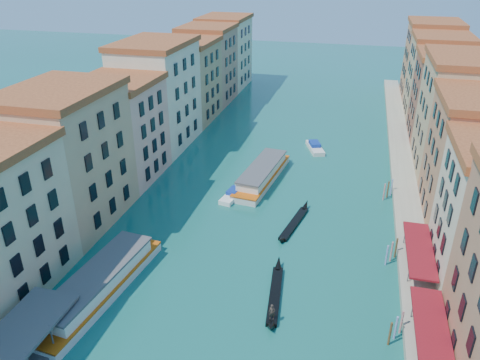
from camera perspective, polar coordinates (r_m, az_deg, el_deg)
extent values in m
cube|color=tan|center=(70.54, -20.19, 2.25)|extent=(12.00, 17.00, 19.00)
cube|color=brown|center=(67.41, -21.50, 10.05)|extent=(12.80, 17.40, 1.00)
cube|color=#E1A086|center=(83.16, -14.31, 5.68)|extent=(12.00, 14.00, 16.50)
cube|color=brown|center=(80.66, -15.00, 11.51)|extent=(12.80, 14.40, 1.00)
cube|color=beige|center=(96.21, -9.99, 9.94)|extent=(12.00, 18.00, 20.00)
cube|color=brown|center=(93.92, -10.50, 16.10)|extent=(12.80, 18.40, 1.00)
cube|color=tan|center=(111.69, -6.40, 11.73)|extent=(12.00, 16.00, 17.50)
cube|color=brown|center=(109.79, -6.65, 16.41)|extent=(12.80, 16.40, 1.00)
cube|color=#AE7A5D|center=(125.79, -3.90, 13.67)|extent=(12.00, 15.00, 18.50)
cube|color=brown|center=(124.08, -4.04, 18.08)|extent=(12.80, 15.40, 1.00)
cube|color=beige|center=(140.70, -1.82, 15.14)|extent=(12.00, 17.00, 19.00)
cube|color=brown|center=(139.16, -1.88, 19.19)|extent=(12.80, 17.40, 1.00)
cube|color=#B66F48|center=(74.40, 26.79, 1.80)|extent=(12.00, 16.00, 18.00)
cube|color=tan|center=(89.75, 25.07, 6.69)|extent=(12.00, 18.00, 20.00)
cube|color=brown|center=(87.28, 26.39, 13.17)|extent=(12.80, 18.40, 1.00)
cube|color=brown|center=(105.69, 23.66, 8.89)|extent=(12.00, 15.00, 17.50)
cube|color=brown|center=(103.69, 24.59, 13.75)|extent=(12.80, 15.40, 1.00)
cube|color=tan|center=(120.43, 22.80, 11.19)|extent=(12.00, 16.00, 18.50)
cube|color=brown|center=(118.64, 23.63, 15.72)|extent=(12.80, 16.40, 1.00)
cube|color=#B8764E|center=(136.31, 22.08, 13.07)|extent=(12.00, 17.00, 19.50)
cube|color=brown|center=(134.71, 22.83, 17.29)|extent=(12.80, 17.40, 1.00)
cube|color=#9C967E|center=(86.33, 19.29, 0.16)|extent=(4.00, 140.00, 1.00)
cube|color=maroon|center=(50.23, 22.51, -17.56)|extent=(3.20, 15.30, 0.25)
cylinder|color=#4F4F51|center=(54.77, 20.18, -15.01)|extent=(0.12, 0.12, 3.00)
cube|color=maroon|center=(62.44, 21.05, -7.89)|extent=(3.20, 12.60, 0.25)
cylinder|color=#4F4F51|center=(59.63, 19.79, -11.17)|extent=(0.12, 0.12, 3.00)
cylinder|color=#4F4F51|center=(66.57, 19.36, -6.89)|extent=(0.12, 0.12, 3.00)
cube|color=#4F4F51|center=(50.16, -26.81, -17.88)|extent=(5.40, 16.40, 0.30)
cylinder|color=#523B1C|center=(51.90, 17.79, -17.54)|extent=(0.24, 0.24, 3.20)
cylinder|color=#523B1C|center=(52.71, 18.44, -16.85)|extent=(0.24, 0.24, 3.20)
cylinder|color=#523B1C|center=(53.53, 19.06, -16.19)|extent=(0.24, 0.24, 3.20)
cylinder|color=#523B1C|center=(62.91, 17.44, -8.86)|extent=(0.24, 0.24, 3.20)
cylinder|color=#523B1C|center=(63.80, 17.96, -8.41)|extent=(0.24, 0.24, 3.20)
cylinder|color=#523B1C|center=(64.69, 18.46, -7.98)|extent=(0.24, 0.24, 3.20)
cylinder|color=#523B1C|center=(78.48, 17.15, -1.50)|extent=(0.24, 0.24, 3.20)
cylinder|color=#523B1C|center=(79.42, 17.57, -1.22)|extent=(0.24, 0.24, 3.20)
cylinder|color=#523B1C|center=(80.36, 17.97, -0.95)|extent=(0.24, 0.24, 3.20)
cylinder|color=#523B1C|center=(55.05, -25.74, -16.24)|extent=(0.24, 0.24, 3.20)
cube|color=silver|center=(58.38, -16.72, -12.63)|extent=(6.73, 21.18, 1.25)
cube|color=white|center=(57.57, -16.90, -11.57)|extent=(5.80, 16.98, 1.67)
cube|color=#4F4F51|center=(56.99, -17.03, -10.78)|extent=(6.16, 17.53, 0.26)
cube|color=#D4570C|center=(58.03, -16.80, -12.18)|extent=(6.79, 21.18, 0.26)
cube|color=silver|center=(81.87, 2.72, 0.33)|extent=(6.57, 19.66, 1.16)
cube|color=white|center=(81.33, 2.73, 1.13)|extent=(5.64, 15.78, 1.54)
cube|color=#4F4F51|center=(80.95, 2.75, 1.72)|extent=(5.98, 16.29, 0.24)
cube|color=#D4570C|center=(81.64, 2.72, 0.67)|extent=(6.62, 19.67, 0.24)
cube|color=black|center=(55.98, 4.27, -13.80)|extent=(2.29, 10.14, 0.50)
cone|color=black|center=(60.13, 4.72, -10.10)|extent=(1.24, 2.34, 1.88)
cone|color=black|center=(51.59, 3.76, -17.48)|extent=(1.20, 1.96, 1.65)
imported|color=#332923|center=(52.00, 3.93, -15.79)|extent=(0.75, 0.53, 1.93)
cube|color=black|center=(69.24, 6.59, -5.29)|extent=(3.04, 9.71, 0.48)
cone|color=black|center=(73.48, 8.02, -3.04)|extent=(1.37, 2.30, 1.80)
cone|color=black|center=(64.78, 4.98, -7.31)|extent=(1.30, 1.94, 1.59)
cube|color=white|center=(76.18, -0.90, -1.90)|extent=(3.11, 6.60, 0.72)
cube|color=navy|center=(76.24, -0.75, -1.33)|extent=(2.10, 2.97, 0.63)
cube|color=silver|center=(95.87, 9.13, 3.87)|extent=(4.62, 7.55, 0.82)
cube|color=navy|center=(96.07, 9.09, 4.39)|extent=(2.81, 3.54, 0.72)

